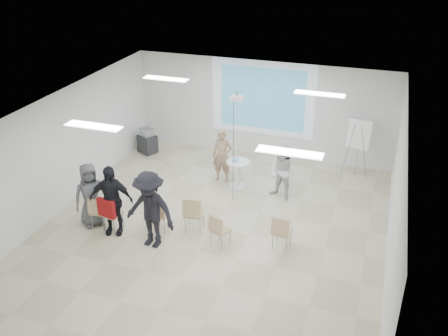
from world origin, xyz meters
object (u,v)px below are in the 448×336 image
(player_right, at_px, (283,169))
(chair_center, at_px, (193,212))
(player_left, at_px, (222,152))
(audience_left, at_px, (111,195))
(chair_far_left, at_px, (98,210))
(flipchart_easel, at_px, (359,134))
(chair_right_inner, at_px, (219,228))
(laptop, at_px, (159,212))
(audience_mid, at_px, (150,205))
(chair_left_mid, at_px, (110,213))
(chair_right_far, at_px, (281,231))
(audience_outer, at_px, (90,191))
(av_cart, at_px, (147,142))
(pedestal_table, at_px, (238,172))
(chair_left_inner, at_px, (157,213))

(player_right, height_order, chair_center, player_right)
(player_left, xyz_separation_m, audience_left, (-1.60, -3.31, 0.13))
(chair_far_left, distance_m, flipchart_easel, 7.37)
(chair_right_inner, relative_size, laptop, 2.48)
(audience_mid, bearing_deg, audience_left, 177.11)
(audience_mid, bearing_deg, chair_left_mid, 177.36)
(audience_left, height_order, flipchart_easel, audience_left)
(player_left, bearing_deg, chair_right_far, -54.53)
(player_left, relative_size, chair_far_left, 2.04)
(chair_right_far, height_order, flipchart_easel, flipchart_easel)
(chair_center, xyz_separation_m, flipchart_easel, (3.35, 4.22, 0.75))
(audience_outer, xyz_separation_m, av_cart, (-0.61, 4.20, -0.53))
(player_right, distance_m, chair_right_far, 2.37)
(audience_outer, distance_m, av_cart, 4.27)
(chair_far_left, bearing_deg, player_left, 52.21)
(flipchart_easel, bearing_deg, chair_far_left, -125.26)
(player_right, height_order, chair_right_far, player_right)
(audience_left, distance_m, audience_mid, 1.11)
(player_right, relative_size, laptop, 5.15)
(chair_far_left, distance_m, av_cart, 4.41)
(pedestal_table, distance_m, audience_outer, 4.06)
(laptop, bearing_deg, audience_mid, 88.44)
(pedestal_table, bearing_deg, chair_center, -97.75)
(av_cart, bearing_deg, chair_center, -25.91)
(player_right, relative_size, audience_outer, 0.94)
(chair_far_left, height_order, chair_right_inner, chair_far_left)
(laptop, xyz_separation_m, flipchart_easel, (4.17, 4.38, 0.83))
(laptop, distance_m, audience_left, 1.19)
(player_left, xyz_separation_m, chair_right_inner, (0.95, -3.09, -0.39))
(chair_right_far, height_order, laptop, chair_right_far)
(audience_left, height_order, av_cart, audience_left)
(player_left, height_order, player_right, player_left)
(audience_outer, height_order, av_cart, audience_outer)
(player_left, bearing_deg, player_right, -18.63)
(chair_far_left, relative_size, chair_left_mid, 0.99)
(chair_left_inner, bearing_deg, chair_center, 6.61)
(chair_right_far, distance_m, audience_left, 3.98)
(laptop, bearing_deg, chair_left_mid, 9.95)
(chair_left_mid, distance_m, audience_outer, 0.71)
(audience_left, bearing_deg, chair_right_inner, -7.89)
(chair_right_inner, height_order, audience_outer, audience_outer)
(chair_far_left, relative_size, chair_right_far, 1.00)
(flipchart_easel, xyz_separation_m, av_cart, (-6.42, -0.45, -0.93))
(av_cart, bearing_deg, player_right, 7.16)
(player_left, height_order, audience_left, audience_left)
(pedestal_table, height_order, chair_far_left, chair_far_left)
(chair_right_inner, bearing_deg, player_left, 127.42)
(audience_outer, bearing_deg, player_left, 8.38)
(chair_left_inner, bearing_deg, audience_mid, -91.41)
(laptop, relative_size, audience_mid, 0.16)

